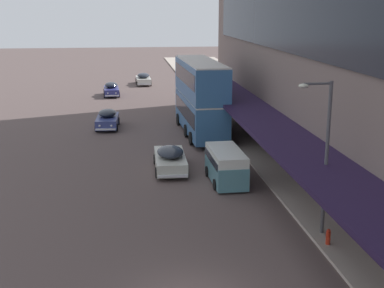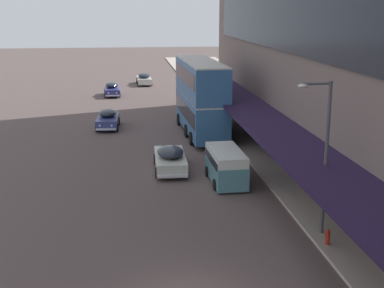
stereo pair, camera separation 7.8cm
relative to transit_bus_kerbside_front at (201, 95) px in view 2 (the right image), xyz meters
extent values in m
cube|color=#221635|center=(2.44, -25.06, 0.05)|extent=(3.20, 72.00, 0.24)
cube|color=#36669B|center=(0.00, 0.00, -1.49)|extent=(2.93, 10.84, 2.66)
cube|color=black|center=(0.00, 0.00, -1.17)|extent=(2.94, 9.98, 1.17)
cube|color=silver|center=(0.00, 0.00, -0.11)|extent=(2.83, 10.84, 0.12)
cube|color=#36669B|center=(0.00, 0.00, 1.27)|extent=(2.93, 10.84, 2.66)
cube|color=black|center=(0.00, 0.00, 1.58)|extent=(2.94, 9.98, 1.17)
cube|color=silver|center=(0.00, 0.00, 2.64)|extent=(2.83, 10.84, 0.12)
cube|color=black|center=(-0.19, 5.42, 2.34)|extent=(1.28, 0.10, 0.36)
cylinder|color=black|center=(-1.41, 3.61, -2.67)|extent=(0.28, 1.01, 1.00)
cylinder|color=black|center=(1.15, 3.70, -2.67)|extent=(0.28, 1.01, 1.00)
cylinder|color=black|center=(-1.16, -3.38, -2.67)|extent=(0.28, 1.01, 1.00)
cylinder|color=black|center=(1.39, -3.29, -2.67)|extent=(0.28, 1.01, 1.00)
cylinder|color=black|center=(-1.25, -0.85, -2.67)|extent=(0.28, 1.01, 1.00)
cylinder|color=black|center=(1.31, -0.76, -2.67)|extent=(0.28, 1.01, 1.00)
cube|color=beige|center=(-3.26, -9.45, -2.56)|extent=(1.95, 4.73, 0.77)
ellipsoid|color=#1E232D|center=(-3.26, -9.68, -1.91)|extent=(1.68, 2.61, 0.60)
cube|color=silver|center=(-3.20, -7.06, -2.80)|extent=(1.75, 0.16, 0.14)
cube|color=silver|center=(-3.31, -11.84, -2.80)|extent=(1.75, 0.16, 0.14)
sphere|color=silver|center=(-3.71, -7.08, -2.51)|extent=(0.18, 0.18, 0.18)
sphere|color=silver|center=(-2.70, -7.10, -2.51)|extent=(0.18, 0.18, 0.18)
cylinder|color=black|center=(-4.14, -7.98, -2.85)|extent=(0.15, 0.64, 0.64)
cylinder|color=black|center=(-2.30, -8.02, -2.85)|extent=(0.15, 0.64, 0.64)
cylinder|color=black|center=(-4.21, -10.88, -2.85)|extent=(0.15, 0.64, 0.64)
cylinder|color=black|center=(-2.37, -10.92, -2.85)|extent=(0.15, 0.64, 0.64)
cube|color=beige|center=(-3.46, 28.82, -2.59)|extent=(1.89, 4.68, 0.71)
ellipsoid|color=#1E232D|center=(-3.45, 28.59, -1.95)|extent=(1.63, 2.59, 0.64)
cube|color=silver|center=(-3.51, 31.19, -2.80)|extent=(1.69, 0.16, 0.14)
cube|color=silver|center=(-3.40, 26.45, -2.80)|extent=(1.69, 0.16, 0.14)
sphere|color=silver|center=(-4.00, 31.15, -2.54)|extent=(0.18, 0.18, 0.18)
sphere|color=silver|center=(-3.02, 31.17, -2.54)|extent=(0.18, 0.18, 0.18)
cylinder|color=black|center=(-4.38, 30.24, -2.85)|extent=(0.16, 0.64, 0.64)
cylinder|color=black|center=(-2.60, 30.28, -2.85)|extent=(0.16, 0.64, 0.64)
cylinder|color=black|center=(-4.31, 27.36, -2.85)|extent=(0.16, 0.64, 0.64)
cylinder|color=black|center=(-2.53, 27.40, -2.85)|extent=(0.16, 0.64, 0.64)
cube|color=navy|center=(-7.45, 20.01, -2.58)|extent=(1.81, 4.11, 0.73)
ellipsoid|color=#1E232D|center=(-7.46, 20.21, -1.93)|extent=(1.53, 2.28, 0.63)
cube|color=silver|center=(-7.36, 17.94, -2.80)|extent=(1.55, 0.19, 0.14)
cube|color=silver|center=(-7.54, 22.08, -2.80)|extent=(1.55, 0.19, 0.14)
sphere|color=silver|center=(-6.92, 17.99, -2.53)|extent=(0.18, 0.18, 0.18)
sphere|color=silver|center=(-7.81, 17.95, -2.53)|extent=(0.18, 0.18, 0.18)
cylinder|color=black|center=(-6.58, 18.79, -2.85)|extent=(0.17, 0.65, 0.64)
cylinder|color=black|center=(-8.21, 18.72, -2.85)|extent=(0.17, 0.65, 0.64)
cylinder|color=black|center=(-6.69, 21.30, -2.85)|extent=(0.17, 0.65, 0.64)
cylinder|color=black|center=(-8.32, 21.23, -2.85)|extent=(0.17, 0.65, 0.64)
cube|color=navy|center=(-7.47, 3.19, -2.57)|extent=(1.92, 4.24, 0.76)
ellipsoid|color=#1E232D|center=(-7.46, 3.39, -1.91)|extent=(1.62, 2.36, 0.60)
cube|color=silver|center=(-7.58, 1.06, -2.80)|extent=(1.64, 0.20, 0.14)
cube|color=silver|center=(-7.37, 5.32, -2.80)|extent=(1.64, 0.20, 0.14)
sphere|color=silver|center=(-7.10, 1.06, -2.52)|extent=(0.18, 0.18, 0.18)
sphere|color=silver|center=(-8.05, 1.11, -2.52)|extent=(0.18, 0.18, 0.18)
cylinder|color=black|center=(-6.68, 1.86, -2.85)|extent=(0.17, 0.65, 0.64)
cylinder|color=black|center=(-8.39, 1.94, -2.85)|extent=(0.17, 0.65, 0.64)
cylinder|color=black|center=(-6.55, 4.43, -2.85)|extent=(0.17, 0.65, 0.64)
cylinder|color=black|center=(-8.27, 4.52, -2.85)|extent=(0.17, 0.65, 0.64)
cube|color=teal|center=(-0.24, -12.24, -2.41)|extent=(1.84, 4.34, 1.29)
cube|color=silver|center=(-0.24, -12.24, -1.62)|extent=(1.80, 4.25, 0.83)
cube|color=black|center=(-0.24, -12.24, -1.72)|extent=(1.87, 3.91, 0.41)
ellipsoid|color=teal|center=(-0.28, -10.14, -2.27)|extent=(1.62, 0.63, 1.11)
cylinder|color=black|center=(-1.14, -11.02, -2.85)|extent=(0.17, 0.64, 0.64)
cylinder|color=black|center=(0.61, -10.98, -2.85)|extent=(0.17, 0.64, 0.64)
cylinder|color=black|center=(-1.09, -13.51, -2.85)|extent=(0.17, 0.64, 0.64)
cylinder|color=black|center=(0.66, -13.47, -2.85)|extent=(0.17, 0.64, 0.64)
cylinder|color=#33251B|center=(3.89, -22.80, -2.60)|extent=(0.16, 0.16, 0.85)
cylinder|color=#33251B|center=(3.83, -22.66, -2.60)|extent=(0.16, 0.16, 0.85)
cube|color=#33251B|center=(3.86, -22.73, -1.82)|extent=(0.39, 0.46, 0.70)
cylinder|color=#33251B|center=(3.97, -22.97, -1.79)|extent=(0.10, 0.10, 0.63)
cylinder|color=#33251B|center=(3.75, -22.49, -1.79)|extent=(0.10, 0.10, 0.63)
sphere|color=tan|center=(3.86, -22.73, -1.36)|extent=(0.22, 0.22, 0.22)
cylinder|color=black|center=(3.86, -22.73, -1.28)|extent=(0.33, 0.33, 0.02)
cylinder|color=black|center=(3.86, -22.73, -1.22)|extent=(0.21, 0.21, 0.12)
cylinder|color=#4C4C51|center=(2.64, -20.19, 0.39)|extent=(0.16, 0.16, 6.83)
cylinder|color=#4C4C51|center=(2.04, -20.19, 3.71)|extent=(1.20, 0.10, 0.10)
ellipsoid|color=silver|center=(1.44, -20.19, 3.63)|extent=(0.44, 0.28, 0.20)
cylinder|color=red|center=(2.46, -21.39, -2.75)|extent=(0.20, 0.20, 0.55)
sphere|color=red|center=(2.46, -21.39, -2.41)|extent=(0.18, 0.18, 0.18)
cylinder|color=red|center=(2.46, -21.24, -2.72)|extent=(0.08, 0.10, 0.08)
cylinder|color=red|center=(2.46, -21.54, -2.72)|extent=(0.08, 0.10, 0.08)
camera|label=1|loc=(-5.96, -41.52, 6.84)|focal=50.00mm
camera|label=2|loc=(-5.88, -41.53, 6.84)|focal=50.00mm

